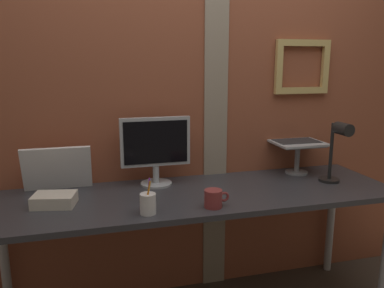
{
  "coord_description": "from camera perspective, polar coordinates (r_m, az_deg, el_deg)",
  "views": [
    {
      "loc": [
        -0.62,
        -1.8,
        1.45
      ],
      "look_at": [
        -0.09,
        0.19,
        1.0
      ],
      "focal_mm": 35.74,
      "sensor_mm": 36.0,
      "label": 1
    }
  ],
  "objects": [
    {
      "name": "whiteboard_panel",
      "position": [
        2.21,
        -19.48,
        -3.5
      ],
      "size": [
        0.36,
        0.09,
        0.25
      ],
      "primitive_type": "cube",
      "rotation": [
        0.29,
        0.0,
        0.0
      ],
      "color": "white",
      "rests_on": "desk"
    },
    {
      "name": "pen_cup",
      "position": [
        1.8,
        -6.59,
        -8.79
      ],
      "size": [
        0.07,
        0.07,
        0.17
      ],
      "color": "white",
      "rests_on": "desk"
    },
    {
      "name": "brick_wall_back",
      "position": [
        2.36,
        0.35,
        6.62
      ],
      "size": [
        3.36,
        0.16,
        2.44
      ],
      "color": "brown",
      "rests_on": "ground_plane"
    },
    {
      "name": "laptop_stand",
      "position": [
        2.5,
        15.46,
        -1.34
      ],
      "size": [
        0.28,
        0.22,
        0.19
      ],
      "color": "gray",
      "rests_on": "desk"
    },
    {
      "name": "monitor",
      "position": [
        2.17,
        -5.47,
        -0.31
      ],
      "size": [
        0.4,
        0.18,
        0.39
      ],
      "color": "#ADB2B7",
      "rests_on": "desk"
    },
    {
      "name": "coffee_mug",
      "position": [
        1.87,
        3.25,
        -8.13
      ],
      "size": [
        0.13,
        0.09,
        0.09
      ],
      "color": "maroon",
      "rests_on": "desk"
    },
    {
      "name": "desk",
      "position": [
        2.1,
        0.71,
        -9.11
      ],
      "size": [
        2.2,
        0.64,
        0.75
      ],
      "color": "#333338",
      "rests_on": "ground_plane"
    },
    {
      "name": "laptop",
      "position": [
        2.54,
        14.75,
        1.7
      ],
      "size": [
        0.31,
        0.33,
        0.23
      ],
      "color": "#ADB2B7",
      "rests_on": "laptop_stand"
    },
    {
      "name": "desk_lamp",
      "position": [
        2.32,
        20.88,
        -0.27
      ],
      "size": [
        0.12,
        0.2,
        0.36
      ],
      "color": "black",
      "rests_on": "desk"
    },
    {
      "name": "paper_clutter_stack",
      "position": [
        2.01,
        -19.85,
        -7.85
      ],
      "size": [
        0.22,
        0.18,
        0.06
      ],
      "primitive_type": "cube",
      "rotation": [
        0.0,
        0.0,
        -0.2
      ],
      "color": "silver",
      "rests_on": "desk"
    }
  ]
}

